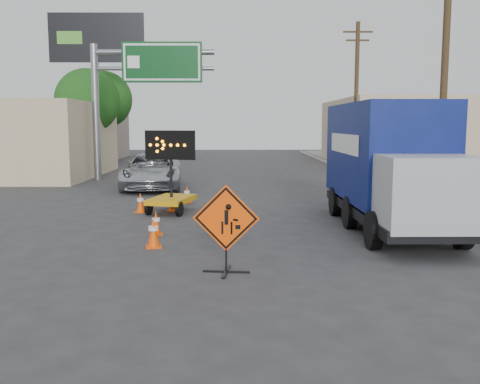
{
  "coord_description": "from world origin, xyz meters",
  "views": [
    {
      "loc": [
        0.56,
        -9.32,
        2.86
      ],
      "look_at": [
        0.65,
        2.52,
        1.34
      ],
      "focal_mm": 40.0,
      "sensor_mm": 36.0,
      "label": 1
    }
  ],
  "objects_px": {
    "arrow_board": "(171,194)",
    "box_truck": "(389,172)",
    "construction_sign": "(226,227)",
    "pickup_truck": "(152,171)"
  },
  "relations": [
    {
      "from": "construction_sign",
      "to": "box_truck",
      "type": "xyz_separation_m",
      "value": [
        4.34,
        4.36,
        0.65
      ]
    },
    {
      "from": "construction_sign",
      "to": "arrow_board",
      "type": "xyz_separation_m",
      "value": [
        -1.89,
        7.09,
        -0.3
      ]
    },
    {
      "from": "arrow_board",
      "to": "box_truck",
      "type": "relative_size",
      "value": 0.37
    },
    {
      "from": "arrow_board",
      "to": "box_truck",
      "type": "xyz_separation_m",
      "value": [
        6.24,
        -2.73,
        0.95
      ]
    },
    {
      "from": "construction_sign",
      "to": "box_truck",
      "type": "distance_m",
      "value": 6.19
    },
    {
      "from": "pickup_truck",
      "to": "construction_sign",
      "type": "bearing_deg",
      "value": -81.08
    },
    {
      "from": "arrow_board",
      "to": "construction_sign",
      "type": "bearing_deg",
      "value": -60.68
    },
    {
      "from": "pickup_truck",
      "to": "box_truck",
      "type": "xyz_separation_m",
      "value": [
        7.91,
        -9.35,
        0.78
      ]
    },
    {
      "from": "box_truck",
      "to": "construction_sign",
      "type": "bearing_deg",
      "value": -135.13
    },
    {
      "from": "arrow_board",
      "to": "pickup_truck",
      "type": "distance_m",
      "value": 6.83
    }
  ]
}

